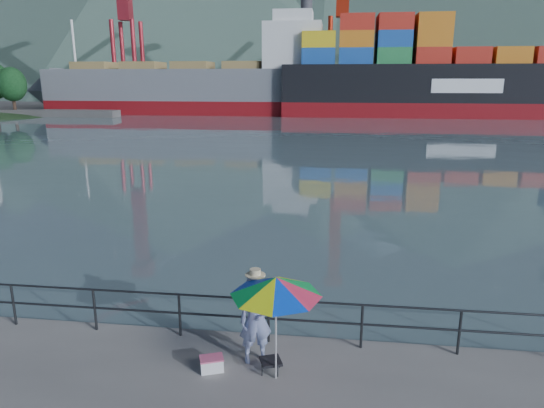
{
  "coord_description": "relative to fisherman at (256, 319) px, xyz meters",
  "views": [
    {
      "loc": [
        4.29,
        -7.77,
        5.62
      ],
      "look_at": [
        2.52,
        6.0,
        2.0
      ],
      "focal_mm": 32.0,
      "sensor_mm": 36.0,
      "label": 1
    }
  ],
  "objects": [
    {
      "name": "fishing_rod",
      "position": [
        0.2,
        1.25,
        -0.93
      ],
      "size": [
        0.05,
        1.55,
        1.09
      ],
      "primitive_type": "cylinder",
      "rotation": [
        0.96,
        0.0,
        -0.02
      ],
      "color": "black",
      "rests_on": "ground"
    },
    {
      "name": "guardrail",
      "position": [
        -2.84,
        0.76,
        -0.41
      ],
      "size": [
        22.0,
        0.06,
        1.03
      ],
      "color": "#2D3033",
      "rests_on": "ground"
    },
    {
      "name": "container_ship",
      "position": [
        21.92,
        70.82,
        4.96
      ],
      "size": [
        53.99,
        9.0,
        18.1
      ],
      "color": "maroon",
      "rests_on": "ground"
    },
    {
      "name": "port_cranes",
      "position": [
        28.16,
        83.06,
        15.07
      ],
      "size": [
        116.0,
        28.0,
        38.4
      ],
      "color": "#B92531",
      "rests_on": "ground"
    },
    {
      "name": "harbor_water",
      "position": [
        -2.84,
        129.06,
        -0.93
      ],
      "size": [
        500.0,
        280.0,
        0.0
      ],
      "primitive_type": "cube",
      "color": "slate",
      "rests_on": "ground"
    },
    {
      "name": "bulk_carrier",
      "position": [
        -19.53,
        71.86,
        3.22
      ],
      "size": [
        50.06,
        8.67,
        14.5
      ],
      "color": "maroon",
      "rests_on": "ground"
    },
    {
      "name": "far_dock",
      "position": [
        7.16,
        92.06,
        -0.93
      ],
      "size": [
        200.0,
        40.0,
        0.4
      ],
      "primitive_type": "cube",
      "color": "#514F4C",
      "rests_on": "ground"
    },
    {
      "name": "cooler_bag",
      "position": [
        -0.82,
        -0.47,
        -0.8
      ],
      "size": [
        0.52,
        0.43,
        0.25
      ],
      "primitive_type": "cube",
      "rotation": [
        0.0,
        0.0,
        0.36
      ],
      "color": "silver",
      "rests_on": "ground"
    },
    {
      "name": "container_stacks",
      "position": [
        30.56,
        92.26,
        2.11
      ],
      "size": [
        58.0,
        5.4,
        7.8
      ],
      "color": "orange",
      "rests_on": "ground"
    },
    {
      "name": "mountains",
      "position": [
        35.97,
        206.81,
        34.62
      ],
      "size": [
        600.0,
        332.8,
        80.0
      ],
      "color": "#385147",
      "rests_on": "ground"
    },
    {
      "name": "folding_stool",
      "position": [
        0.35,
        -0.36,
        -0.79
      ],
      "size": [
        0.51,
        0.51,
        0.26
      ],
      "color": "black",
      "rests_on": "ground"
    },
    {
      "name": "fisherman",
      "position": [
        0.0,
        0.0,
        0.0
      ],
      "size": [
        0.79,
        0.67,
        1.85
      ],
      "primitive_type": "imported",
      "rotation": [
        0.0,
        0.0,
        0.39
      ],
      "color": "navy",
      "rests_on": "ground"
    },
    {
      "name": "beach_umbrella",
      "position": [
        0.48,
        -0.57,
        0.99
      ],
      "size": [
        1.8,
        1.8,
        2.1
      ],
      "color": "white",
      "rests_on": "ground"
    }
  ]
}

